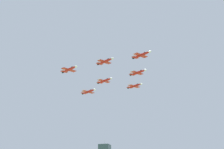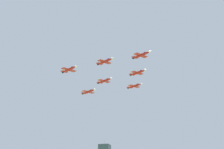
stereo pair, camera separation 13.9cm
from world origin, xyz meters
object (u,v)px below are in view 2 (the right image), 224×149
jet_left_wingman (138,72)px  jet_trailing (89,92)px  jet_slot_rear (105,81)px  jet_lead (142,55)px  jet_right_wingman (105,61)px  jet_right_outer (69,69)px  jet_left_outer (135,86)px

jet_left_wingman → jet_trailing: jet_left_wingman is taller
jet_slot_rear → jet_lead: bearing=0.4°
jet_slot_rear → jet_trailing: size_ratio=0.99×
jet_left_wingman → jet_trailing: size_ratio=1.01×
jet_left_wingman → jet_right_wingman: size_ratio=1.01×
jet_lead → jet_right_wingman: (24.84, 4.08, -3.51)m
jet_lead → jet_trailing: 59.16m
jet_lead → jet_right_wingman: 25.42m
jet_trailing → jet_left_wingman: bearing=23.7°
jet_right_wingman → jet_right_outer: jet_right_wingman is taller
jet_lead → jet_left_wingman: bearing=140.1°
jet_right_wingman → jet_right_outer: bearing=-139.6°
jet_left_outer → jet_left_wingman: bearing=-39.6°
jet_left_wingman → jet_right_wingman: jet_right_wingman is taller
jet_lead → jet_left_outer: jet_lead is taller
jet_right_outer → jet_lead: bearing=40.8°
jet_lead → jet_left_outer: (16.06, -47.72, -6.58)m
jet_right_outer → jet_slot_rear: bearing=90.5°
jet_right_wingman → jet_trailing: bearing=157.0°
jet_slot_rear → jet_left_outer: bearing=90.4°
jet_left_wingman → jet_trailing: (41.28, -5.81, -9.78)m
jet_left_wingman → jet_slot_rear: jet_left_wingman is taller
jet_right_wingman → jet_left_wingman: bearing=90.0°
jet_left_outer → jet_lead: bearing=-39.6°
jet_left_wingman → jet_left_outer: 25.32m
jet_lead → jet_right_wingman: bearing=-139.2°
jet_right_wingman → jet_trailing: 42.91m
jet_left_wingman → jet_slot_rear: bearing=-139.5°
jet_right_wingman → jet_lead: bearing=40.4°
jet_lead → jet_trailing: bearing=-179.6°
jet_trailing → jet_slot_rear: bearing=0.7°
jet_left_outer → jet_trailing: size_ratio=1.00×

